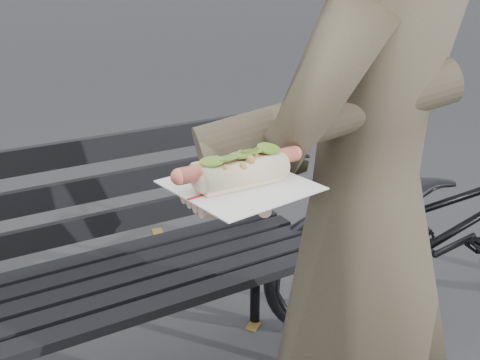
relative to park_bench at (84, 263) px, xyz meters
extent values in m
cylinder|color=black|center=(0.69, -0.24, -0.30)|extent=(0.04, 0.04, 0.45)
cylinder|color=black|center=(0.69, 0.10, -0.30)|extent=(0.04, 0.04, 0.45)
cube|color=black|center=(0.02, -0.25, -0.06)|extent=(1.50, 0.07, 0.03)
cube|color=black|center=(0.02, -0.16, -0.06)|extent=(1.50, 0.07, 0.03)
cube|color=black|center=(0.02, -0.07, -0.06)|extent=(1.50, 0.07, 0.03)
cube|color=black|center=(0.02, 0.02, -0.06)|extent=(1.50, 0.07, 0.03)
cube|color=black|center=(0.02, 0.11, -0.06)|extent=(1.50, 0.07, 0.03)
cube|color=black|center=(0.69, 0.12, 0.15)|extent=(0.04, 0.03, 0.42)
cube|color=black|center=(0.02, 0.14, 0.05)|extent=(1.50, 0.02, 0.08)
cube|color=black|center=(0.02, 0.14, 0.18)|extent=(1.50, 0.02, 0.08)
cube|color=black|center=(0.02, 0.14, 0.31)|extent=(1.50, 0.02, 0.08)
imported|color=black|center=(1.42, -0.23, -0.10)|extent=(1.70, 0.96, 0.84)
imported|color=#4B4232|center=(0.43, -0.74, 0.34)|extent=(0.73, 0.59, 1.72)
cylinder|color=#4B4232|center=(0.30, -0.76, 0.60)|extent=(0.51, 0.23, 0.19)
cylinder|color=#D8A384|center=(0.09, -0.85, 0.53)|extent=(0.09, 0.08, 0.07)
ellipsoid|color=#D8A384|center=(0.05, -0.86, 0.53)|extent=(0.10, 0.12, 0.03)
cylinder|color=#D8A384|center=(-0.01, -0.89, 0.53)|extent=(0.06, 0.02, 0.02)
cylinder|color=#D8A384|center=(-0.01, -0.87, 0.53)|extent=(0.06, 0.02, 0.02)
cylinder|color=#D8A384|center=(-0.01, -0.85, 0.53)|extent=(0.06, 0.02, 0.02)
cylinder|color=#D8A384|center=(-0.01, -0.83, 0.53)|extent=(0.06, 0.02, 0.02)
cylinder|color=#D8A384|center=(0.06, -0.91, 0.53)|extent=(0.04, 0.05, 0.02)
cube|color=white|center=(0.05, -0.86, 0.54)|extent=(0.21, 0.21, 0.00)
cube|color=#B21E1E|center=(0.05, -0.86, 0.55)|extent=(0.19, 0.03, 0.00)
cylinder|color=#DD6955|center=(0.05, -0.86, 0.58)|extent=(0.20, 0.02, 0.02)
sphere|color=#DD6955|center=(-0.05, -0.86, 0.58)|extent=(0.03, 0.02, 0.02)
sphere|color=#DD6955|center=(0.15, -0.86, 0.58)|extent=(0.03, 0.02, 0.02)
sphere|color=#9E6B2D|center=(0.07, -0.86, 0.59)|extent=(0.01, 0.01, 0.01)
sphere|color=#9E6B2D|center=(0.02, -0.84, 0.59)|extent=(0.01, 0.01, 0.01)
sphere|color=#9E6B2D|center=(0.02, -0.85, 0.59)|extent=(0.01, 0.01, 0.01)
sphere|color=#9E6B2D|center=(0.02, -0.84, 0.58)|extent=(0.01, 0.01, 0.01)
sphere|color=#9E6B2D|center=(0.01, -0.85, 0.58)|extent=(0.01, 0.01, 0.01)
sphere|color=#9E6B2D|center=(0.04, -0.88, 0.58)|extent=(0.01, 0.01, 0.01)
sphere|color=#9E6B2D|center=(0.04, -0.84, 0.58)|extent=(0.01, 0.01, 0.01)
sphere|color=#9E6B2D|center=(0.07, -0.85, 0.58)|extent=(0.01, 0.01, 0.01)
sphere|color=#9E6B2D|center=(0.11, -0.84, 0.58)|extent=(0.01, 0.01, 0.01)
sphere|color=#9E6B2D|center=(0.02, -0.84, 0.58)|extent=(0.01, 0.01, 0.01)
sphere|color=#9E6B2D|center=(-0.01, -0.86, 0.59)|extent=(0.01, 0.01, 0.01)
sphere|color=#9E6B2D|center=(0.01, -0.88, 0.59)|extent=(0.01, 0.01, 0.01)
sphere|color=#9E6B2D|center=(0.01, -0.85, 0.58)|extent=(0.01, 0.01, 0.01)
sphere|color=#9E6B2D|center=(0.09, -0.84, 0.59)|extent=(0.01, 0.01, 0.01)
sphere|color=#9E6B2D|center=(0.00, -0.84, 0.58)|extent=(0.01, 0.01, 0.01)
sphere|color=#9E6B2D|center=(0.04, -0.88, 0.58)|extent=(0.01, 0.01, 0.01)
sphere|color=#9E6B2D|center=(0.11, -0.83, 0.59)|extent=(0.01, 0.01, 0.01)
sphere|color=#9E6B2D|center=(0.04, -0.85, 0.59)|extent=(0.01, 0.01, 0.01)
sphere|color=#9E6B2D|center=(0.00, -0.84, 0.58)|extent=(0.01, 0.01, 0.01)
sphere|color=#9E6B2D|center=(0.09, -0.85, 0.58)|extent=(0.01, 0.01, 0.01)
sphere|color=#9E6B2D|center=(-0.01, -0.84, 0.58)|extent=(0.01, 0.01, 0.01)
sphere|color=#9E6B2D|center=(0.06, -0.84, 0.59)|extent=(0.01, 0.01, 0.01)
sphere|color=#9E6B2D|center=(0.05, -0.88, 0.59)|extent=(0.01, 0.01, 0.01)
sphere|color=#9E6B2D|center=(-0.01, -0.86, 0.58)|extent=(0.01, 0.01, 0.01)
cylinder|color=olive|center=(0.00, -0.86, 0.59)|extent=(0.04, 0.04, 0.01)
cylinder|color=olive|center=(0.02, -0.86, 0.59)|extent=(0.04, 0.04, 0.01)
cylinder|color=olive|center=(0.05, -0.86, 0.59)|extent=(0.04, 0.04, 0.01)
cylinder|color=olive|center=(0.07, -0.85, 0.59)|extent=(0.04, 0.04, 0.01)
cylinder|color=olive|center=(0.10, -0.86, 0.59)|extent=(0.04, 0.04, 0.01)
cube|color=brown|center=(0.66, 0.07, -0.52)|extent=(0.08, 0.08, 0.00)
cube|color=brown|center=(1.05, 1.09, -0.52)|extent=(0.07, 0.05, 0.00)
cube|color=brown|center=(0.66, 1.06, -0.52)|extent=(0.07, 0.09, 0.00)
cube|color=brown|center=(0.78, -0.11, -0.52)|extent=(0.05, 0.05, 0.00)
camera|label=1|loc=(-0.35, -1.54, 0.86)|focal=42.00mm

